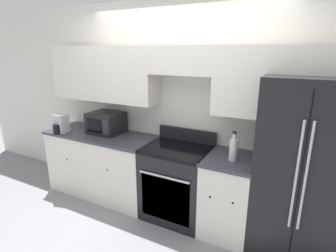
% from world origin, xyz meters
% --- Properties ---
extents(ground_plane, '(12.00, 12.00, 0.00)m').
position_xyz_m(ground_plane, '(0.00, 0.00, 0.00)').
color(ground_plane, gray).
extents(wall_back, '(8.00, 0.39, 2.60)m').
position_xyz_m(wall_back, '(-0.01, 0.59, 1.46)').
color(wall_back, silver).
rests_on(wall_back, ground_plane).
extents(lower_cabinets_left, '(1.60, 0.64, 0.90)m').
position_xyz_m(lower_cabinets_left, '(-1.05, 0.31, 0.45)').
color(lower_cabinets_left, silver).
rests_on(lower_cabinets_left, ground_plane).
extents(lower_cabinets_right, '(0.54, 0.64, 0.90)m').
position_xyz_m(lower_cabinets_right, '(0.76, 0.31, 0.45)').
color(lower_cabinets_right, silver).
rests_on(lower_cabinets_right, ground_plane).
extents(oven_range, '(0.76, 0.65, 1.06)m').
position_xyz_m(oven_range, '(0.12, 0.31, 0.46)').
color(oven_range, black).
rests_on(oven_range, ground_plane).
extents(refrigerator, '(0.81, 0.79, 1.79)m').
position_xyz_m(refrigerator, '(1.43, 0.38, 0.90)').
color(refrigerator, black).
rests_on(refrigerator, ground_plane).
extents(microwave, '(0.44, 0.39, 0.28)m').
position_xyz_m(microwave, '(-1.00, 0.39, 1.05)').
color(microwave, black).
rests_on(microwave, lower_cabinets_left).
extents(bottle, '(0.09, 0.09, 0.31)m').
position_xyz_m(bottle, '(0.79, 0.26, 1.03)').
color(bottle, silver).
rests_on(bottle, lower_cabinets_right).
extents(coffee_maker, '(0.18, 0.20, 0.26)m').
position_xyz_m(coffee_maker, '(-1.57, 0.09, 1.02)').
color(coffee_maker, '#B7B7BC').
rests_on(coffee_maker, lower_cabinets_left).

